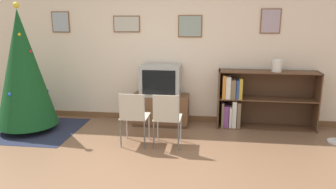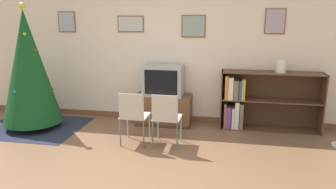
# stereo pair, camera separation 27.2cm
# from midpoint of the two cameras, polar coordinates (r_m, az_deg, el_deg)

# --- Properties ---
(ground_plane) EXTENTS (24.00, 24.00, 0.00)m
(ground_plane) POSITION_cam_midpoint_polar(r_m,az_deg,el_deg) (4.05, -5.95, -14.63)
(ground_plane) COLOR brown
(wall_back) EXTENTS (8.55, 0.11, 2.70)m
(wall_back) POSITION_cam_midpoint_polar(r_m,az_deg,el_deg) (5.91, 0.41, 8.32)
(wall_back) COLOR beige
(wall_back) RESTS_ON ground_plane
(area_rug) EXTENTS (1.66, 1.38, 0.01)m
(area_rug) POSITION_cam_midpoint_polar(r_m,az_deg,el_deg) (6.15, -21.05, -5.31)
(area_rug) COLOR #23283D
(area_rug) RESTS_ON ground_plane
(christmas_tree) EXTENTS (0.98, 0.98, 2.10)m
(christmas_tree) POSITION_cam_midpoint_polar(r_m,az_deg,el_deg) (5.90, -21.94, 4.35)
(christmas_tree) COLOR maroon
(christmas_tree) RESTS_ON area_rug
(tv_console) EXTENTS (0.98, 0.45, 0.54)m
(tv_console) POSITION_cam_midpoint_polar(r_m,az_deg,el_deg) (5.83, 0.55, -2.63)
(tv_console) COLOR #4C311E
(tv_console) RESTS_ON ground_plane
(television) EXTENTS (0.69, 0.44, 0.54)m
(television) POSITION_cam_midpoint_polar(r_m,az_deg,el_deg) (5.70, 0.56, 2.52)
(television) COLOR #9E9E99
(television) RESTS_ON tv_console
(folding_chair_left) EXTENTS (0.40, 0.40, 0.82)m
(folding_chair_left) POSITION_cam_midpoint_polar(r_m,az_deg,el_deg) (4.87, -4.47, -3.56)
(folding_chair_left) COLOR #BCB29E
(folding_chair_left) RESTS_ON ground_plane
(folding_chair_right) EXTENTS (0.40, 0.40, 0.82)m
(folding_chair_right) POSITION_cam_midpoint_polar(r_m,az_deg,el_deg) (4.76, 1.29, -3.90)
(folding_chair_right) COLOR #BCB29E
(folding_chair_right) RESTS_ON ground_plane
(bookshelf) EXTENTS (1.65, 0.36, 0.99)m
(bookshelf) POSITION_cam_midpoint_polar(r_m,az_deg,el_deg) (5.77, 15.90, -1.25)
(bookshelf) COLOR brown
(bookshelf) RESTS_ON ground_plane
(vase) EXTENTS (0.16, 0.16, 0.21)m
(vase) POSITION_cam_midpoint_polar(r_m,az_deg,el_deg) (5.66, 20.40, 4.61)
(vase) COLOR silver
(vase) RESTS_ON bookshelf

